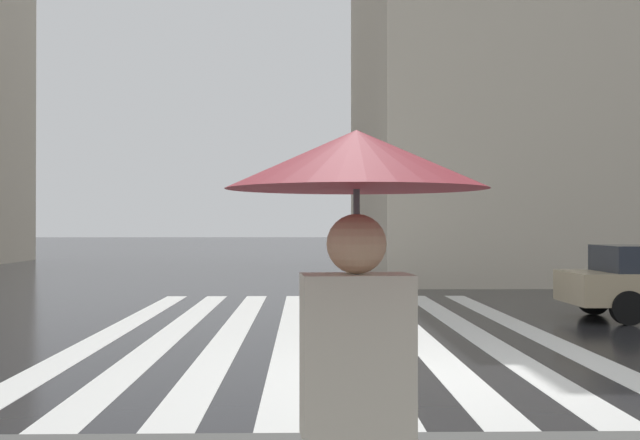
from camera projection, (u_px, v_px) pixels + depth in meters
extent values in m
plane|color=black|center=(449.00, 377.00, 9.16)|extent=(220.00, 220.00, 0.00)
cube|color=silver|center=(528.00, 330.00, 13.21)|extent=(13.00, 0.50, 0.01)
cube|color=silver|center=(469.00, 330.00, 13.19)|extent=(13.00, 0.50, 0.01)
cube|color=silver|center=(411.00, 331.00, 13.16)|extent=(13.00, 0.50, 0.01)
cube|color=silver|center=(352.00, 331.00, 13.14)|extent=(13.00, 0.50, 0.01)
cube|color=silver|center=(293.00, 331.00, 13.12)|extent=(13.00, 0.50, 0.01)
cube|color=silver|center=(234.00, 331.00, 13.10)|extent=(13.00, 0.50, 0.01)
cube|color=silver|center=(174.00, 331.00, 13.08)|extent=(13.00, 0.50, 0.01)
cube|color=silver|center=(115.00, 331.00, 13.06)|extent=(13.00, 0.50, 0.01)
cylinder|color=black|center=(593.00, 299.00, 15.57)|extent=(0.20, 0.62, 0.62)
cylinder|color=black|center=(628.00, 308.00, 13.92)|extent=(0.20, 0.62, 0.62)
cube|color=beige|center=(357.00, 356.00, 2.83)|extent=(0.27, 0.42, 0.60)
sphere|color=tan|center=(357.00, 244.00, 2.83)|extent=(0.22, 0.22, 0.22)
cone|color=maroon|center=(357.00, 159.00, 2.83)|extent=(0.96, 0.96, 0.22)
cylinder|color=#4C4C51|center=(357.00, 300.00, 2.83)|extent=(0.02, 0.02, 0.81)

